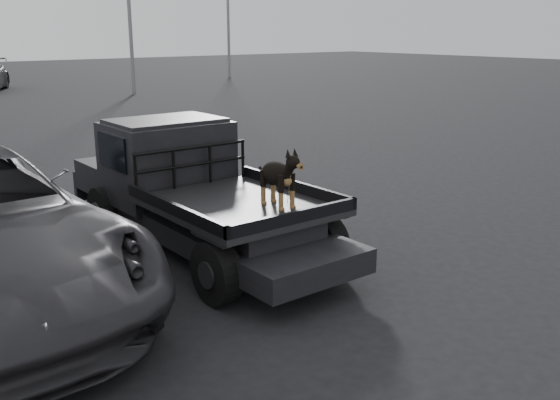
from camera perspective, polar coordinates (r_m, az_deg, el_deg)
ground at (r=8.55m, az=1.56°, el=-5.86°), size 120.00×120.00×0.00m
flatbed_ute at (r=9.03m, az=-7.20°, el=-1.73°), size 2.00×5.40×0.92m
ute_cab at (r=9.63m, az=-10.32°, el=4.73°), size 1.72×1.30×0.88m
headache_rack at (r=9.02m, az=-8.02°, el=3.04°), size 1.80×0.08×0.55m
dog at (r=7.84m, az=-0.21°, el=2.05°), size 0.32×0.60×0.74m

